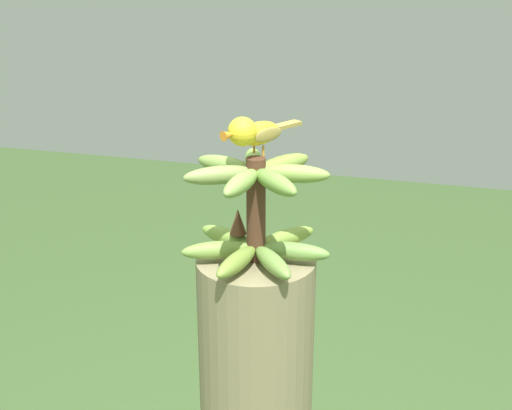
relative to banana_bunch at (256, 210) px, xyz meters
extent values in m
cylinder|color=#4C2D1E|center=(0.00, 0.00, 0.00)|extent=(0.04, 0.04, 0.22)
ellipsoid|color=olive|center=(-0.07, 0.05, -0.08)|extent=(0.14, 0.12, 0.04)
ellipsoid|color=#6C9649|center=(-0.08, -0.02, -0.08)|extent=(0.15, 0.07, 0.04)
ellipsoid|color=#799F3F|center=(-0.03, -0.07, -0.08)|extent=(0.10, 0.15, 0.04)
ellipsoid|color=olive|center=(0.04, -0.07, -0.08)|extent=(0.10, 0.15, 0.04)
ellipsoid|color=olive|center=(0.08, -0.02, -0.08)|extent=(0.15, 0.07, 0.04)
ellipsoid|color=olive|center=(0.06, 0.05, -0.08)|extent=(0.14, 0.12, 0.04)
ellipsoid|color=olive|center=(0.00, 0.08, -0.08)|extent=(0.04, 0.15, 0.04)
ellipsoid|color=olive|center=(0.04, -0.06, 0.08)|extent=(0.11, 0.14, 0.04)
ellipsoid|color=#7D9E4A|center=(0.08, -0.01, 0.08)|extent=(0.15, 0.05, 0.04)
ellipsoid|color=olive|center=(0.05, 0.05, 0.08)|extent=(0.13, 0.13, 0.04)
ellipsoid|color=#7E9E45|center=(-0.01, 0.08, 0.08)|extent=(0.05, 0.15, 0.04)
ellipsoid|color=olive|center=(-0.06, 0.04, 0.08)|extent=(0.14, 0.11, 0.04)
ellipsoid|color=#759F42|center=(-0.07, -0.02, 0.08)|extent=(0.15, 0.08, 0.04)
ellipsoid|color=olive|center=(-0.02, -0.07, 0.08)|extent=(0.08, 0.15, 0.04)
cone|color=brown|center=(-0.01, -0.04, -0.03)|extent=(0.04, 0.04, 0.06)
cylinder|color=#C68933|center=(-0.03, -0.01, 0.12)|extent=(0.01, 0.01, 0.02)
cylinder|color=#C68933|center=(-0.02, 0.01, 0.12)|extent=(0.00, 0.01, 0.02)
ellipsoid|color=yellow|center=(-0.02, 0.00, 0.16)|extent=(0.11, 0.09, 0.05)
ellipsoid|color=olive|center=(-0.04, -0.02, 0.16)|extent=(0.07, 0.04, 0.03)
ellipsoid|color=olive|center=(-0.02, 0.02, 0.16)|extent=(0.07, 0.04, 0.03)
cube|color=olive|center=(-0.10, 0.04, 0.16)|extent=(0.07, 0.06, 0.01)
sphere|color=yellow|center=(0.01, -0.02, 0.17)|extent=(0.06, 0.06, 0.06)
sphere|color=black|center=(0.03, -0.01, 0.17)|extent=(0.01, 0.01, 0.01)
cone|color=orange|center=(0.05, -0.04, 0.17)|extent=(0.04, 0.03, 0.02)
camera|label=1|loc=(1.29, 0.36, 0.52)|focal=48.96mm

